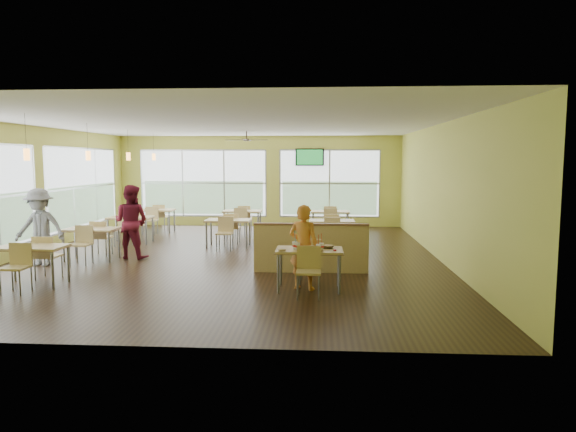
# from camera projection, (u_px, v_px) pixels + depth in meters

# --- Properties ---
(room) EXTENTS (12.00, 12.04, 3.20)m
(room) POSITION_uv_depth(u_px,v_px,m) (229.00, 192.00, 12.27)
(room) COLOR black
(room) RESTS_ON ground
(window_bays) EXTENTS (9.24, 10.24, 2.38)m
(window_bays) POSITION_uv_depth(u_px,v_px,m) (161.00, 189.00, 15.51)
(window_bays) COLOR white
(window_bays) RESTS_ON room
(main_table) EXTENTS (1.22, 1.52, 0.87)m
(main_table) POSITION_uv_depth(u_px,v_px,m) (309.00, 255.00, 9.28)
(main_table) COLOR #D7B973
(main_table) RESTS_ON floor
(half_wall_divider) EXTENTS (2.40, 0.14, 1.04)m
(half_wall_divider) POSITION_uv_depth(u_px,v_px,m) (311.00, 248.00, 10.73)
(half_wall_divider) COLOR #D7B973
(half_wall_divider) RESTS_ON floor
(dining_tables) EXTENTS (6.92, 8.72, 0.87)m
(dining_tables) POSITION_uv_depth(u_px,v_px,m) (203.00, 223.00, 14.15)
(dining_tables) COLOR #D7B973
(dining_tables) RESTS_ON floor
(pendant_lights) EXTENTS (0.11, 7.31, 0.86)m
(pendant_lights) POSITION_uv_depth(u_px,v_px,m) (109.00, 156.00, 13.06)
(pendant_lights) COLOR #2D2119
(pendant_lights) RESTS_ON ceiling
(ceiling_fan) EXTENTS (1.25, 1.25, 0.29)m
(ceiling_fan) POSITION_uv_depth(u_px,v_px,m) (247.00, 140.00, 15.10)
(ceiling_fan) COLOR #2D2119
(ceiling_fan) RESTS_ON ceiling
(tv_backwall) EXTENTS (1.00, 0.07, 0.60)m
(tv_backwall) POSITION_uv_depth(u_px,v_px,m) (310.00, 157.00, 17.92)
(tv_backwall) COLOR black
(tv_backwall) RESTS_ON wall_back
(man_plaid) EXTENTS (0.66, 0.55, 1.56)m
(man_plaid) POSITION_uv_depth(u_px,v_px,m) (304.00, 247.00, 9.29)
(man_plaid) COLOR #D55617
(man_plaid) RESTS_ON floor
(patron_maroon) EXTENTS (0.97, 0.82, 1.77)m
(patron_maroon) POSITION_uv_depth(u_px,v_px,m) (131.00, 222.00, 12.23)
(patron_maroon) COLOR maroon
(patron_maroon) RESTS_ON floor
(patron_grey) EXTENTS (1.12, 0.65, 1.73)m
(patron_grey) POSITION_uv_depth(u_px,v_px,m) (40.00, 227.00, 11.38)
(patron_grey) COLOR slate
(patron_grey) RESTS_ON floor
(cup_blue) EXTENTS (0.10, 0.10, 0.37)m
(cup_blue) POSITION_uv_depth(u_px,v_px,m) (295.00, 245.00, 9.21)
(cup_blue) COLOR white
(cup_blue) RESTS_ON main_table
(cup_yellow) EXTENTS (0.09, 0.09, 0.34)m
(cup_yellow) POSITION_uv_depth(u_px,v_px,m) (298.00, 246.00, 9.18)
(cup_yellow) COLOR white
(cup_yellow) RESTS_ON main_table
(cup_red_near) EXTENTS (0.09, 0.09, 0.31)m
(cup_red_near) POSITION_uv_depth(u_px,v_px,m) (318.00, 247.00, 9.08)
(cup_red_near) COLOR white
(cup_red_near) RESTS_ON main_table
(cup_red_far) EXTENTS (0.09, 0.09, 0.32)m
(cup_red_far) POSITION_uv_depth(u_px,v_px,m) (322.00, 246.00, 9.19)
(cup_red_far) COLOR white
(cup_red_far) RESTS_ON main_table
(food_basket) EXTENTS (0.24, 0.24, 0.05)m
(food_basket) POSITION_uv_depth(u_px,v_px,m) (328.00, 246.00, 9.35)
(food_basket) COLOR black
(food_basket) RESTS_ON main_table
(ketchup_cup) EXTENTS (0.06, 0.06, 0.03)m
(ketchup_cup) POSITION_uv_depth(u_px,v_px,m) (335.00, 250.00, 9.08)
(ketchup_cup) COLOR maroon
(ketchup_cup) RESTS_ON main_table
(wrapper_left) EXTENTS (0.15, 0.14, 0.04)m
(wrapper_left) POSITION_uv_depth(u_px,v_px,m) (282.00, 250.00, 9.06)
(wrapper_left) COLOR tan
(wrapper_left) RESTS_ON main_table
(wrapper_mid) EXTENTS (0.25, 0.23, 0.05)m
(wrapper_mid) POSITION_uv_depth(u_px,v_px,m) (309.00, 246.00, 9.41)
(wrapper_mid) COLOR tan
(wrapper_mid) RESTS_ON main_table
(wrapper_right) EXTENTS (0.19, 0.18, 0.04)m
(wrapper_right) POSITION_uv_depth(u_px,v_px,m) (319.00, 250.00, 9.01)
(wrapper_right) COLOR tan
(wrapper_right) RESTS_ON main_table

